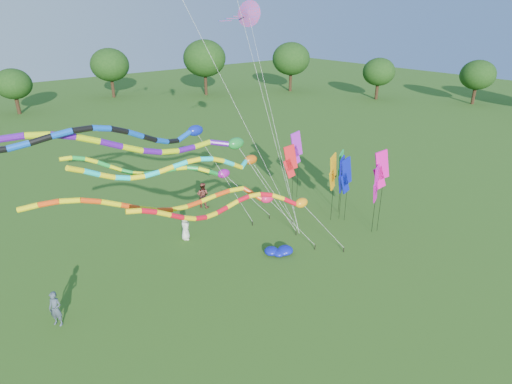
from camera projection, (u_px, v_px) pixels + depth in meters
ground at (319, 282)px, 22.15m from camera, size 160.00×160.00×0.00m
tree_ring at (156, 195)px, 19.04m from camera, size 119.37×121.14×9.57m
tube_kite_red at (245, 206)px, 20.43m from camera, size 11.71×1.96×6.17m
tube_kite_orange at (188, 201)px, 20.40m from camera, size 13.87×3.37×6.50m
tube_kite_purple at (140, 144)px, 19.62m from camera, size 16.77×3.18×9.20m
tube_kite_blue at (124, 137)px, 19.10m from camera, size 15.20×1.99×9.30m
tube_kite_cyan at (198, 165)px, 21.43m from camera, size 13.15×1.07×7.59m
tube_kite_green at (170, 170)px, 25.75m from camera, size 11.03×5.14×5.98m
delta_kite_high_c at (248, 14)px, 26.02m from camera, size 3.22×6.90×14.02m
banner_pole_red at (290, 162)px, 29.93m from camera, size 1.13×0.44×4.44m
banner_pole_orange at (333, 172)px, 27.11m from camera, size 1.12×0.46×4.75m
banner_pole_green at (341, 169)px, 28.26m from camera, size 1.09×0.55×4.57m
banner_pole_violet at (296, 148)px, 30.44m from camera, size 1.16×0.17×5.16m
banner_pole_blue_b at (342, 175)px, 27.38m from camera, size 1.09×0.55×4.51m
banner_pole_magenta_b at (381, 170)px, 25.53m from camera, size 1.12×0.46×5.45m
banner_pole_magenta_a at (376, 184)px, 25.61m from camera, size 1.11×0.50×4.64m
banner_pole_blue_a at (346, 176)px, 27.24m from camera, size 1.16×0.10×4.49m
blue_nylon_heap at (275, 248)px, 24.84m from camera, size 1.23×1.50×0.49m
person_a at (185, 227)px, 25.99m from camera, size 0.89×0.94×1.62m
person_b at (55, 309)px, 18.85m from camera, size 0.69×0.74×1.70m
person_c at (203, 195)px, 30.20m from camera, size 1.07×1.13×1.84m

